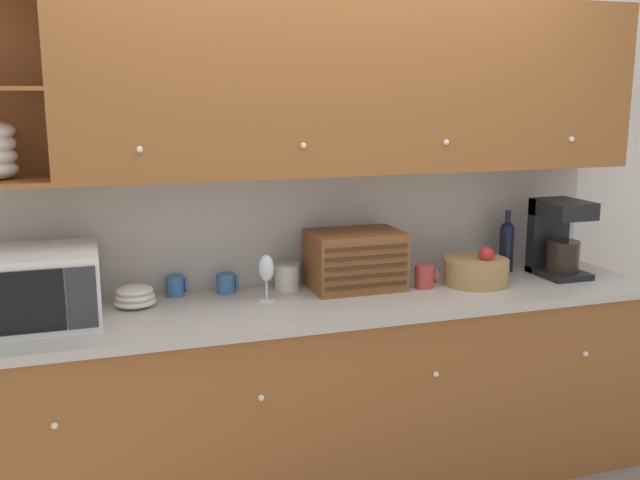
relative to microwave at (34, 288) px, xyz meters
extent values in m
plane|color=slate|center=(1.20, 0.31, -1.06)|extent=(24.00, 24.00, 0.00)
cube|color=white|center=(1.20, 0.34, 0.24)|extent=(5.46, 0.06, 2.60)
cube|color=#935628|center=(1.20, -0.01, -0.62)|extent=(3.06, 0.64, 0.87)
cube|color=#B7B2A8|center=(1.20, -0.02, -0.17)|extent=(3.08, 0.67, 0.04)
sphere|color=white|center=(0.05, -0.33, -0.43)|extent=(0.03, 0.03, 0.03)
sphere|color=white|center=(0.82, -0.33, -0.43)|extent=(0.03, 0.03, 0.03)
sphere|color=white|center=(1.59, -0.33, -0.43)|extent=(0.03, 0.03, 0.03)
sphere|color=white|center=(2.35, -0.33, -0.43)|extent=(0.03, 0.03, 0.03)
cube|color=#B7B2A8|center=(1.20, 0.30, 0.12)|extent=(3.06, 0.01, 0.54)
cube|color=#935628|center=(1.41, 0.13, 0.78)|extent=(2.64, 0.36, 0.77)
sphere|color=white|center=(0.42, -0.06, 0.53)|extent=(0.03, 0.03, 0.03)
sphere|color=white|center=(1.08, -0.06, 0.53)|extent=(0.03, 0.03, 0.03)
sphere|color=white|center=(1.74, -0.06, 0.53)|extent=(0.03, 0.03, 0.03)
sphere|color=white|center=(2.40, -0.06, 0.53)|extent=(0.03, 0.03, 0.03)
cube|color=silver|center=(0.00, 0.00, 0.00)|extent=(0.49, 0.40, 0.29)
cube|color=black|center=(-0.05, -0.20, 0.00)|extent=(0.34, 0.01, 0.24)
cube|color=#2D2D33|center=(0.18, -0.20, 0.00)|extent=(0.11, 0.01, 0.24)
ellipsoid|color=silver|center=(0.38, 0.12, -0.12)|extent=(0.18, 0.18, 0.04)
ellipsoid|color=silver|center=(0.38, 0.12, -0.10)|extent=(0.17, 0.17, 0.04)
ellipsoid|color=silver|center=(0.38, 0.12, -0.08)|extent=(0.16, 0.16, 0.05)
cylinder|color=#38669E|center=(0.57, 0.23, -0.10)|extent=(0.08, 0.08, 0.09)
torus|color=#38669E|center=(0.61, 0.23, -0.10)|extent=(0.01, 0.06, 0.06)
cylinder|color=#38669E|center=(0.79, 0.21, -0.10)|extent=(0.08, 0.08, 0.09)
torus|color=#38669E|center=(0.84, 0.21, -0.10)|extent=(0.01, 0.06, 0.06)
cylinder|color=silver|center=(0.94, 0.03, -0.14)|extent=(0.06, 0.06, 0.01)
cylinder|color=silver|center=(0.94, 0.03, -0.10)|extent=(0.01, 0.01, 0.08)
ellipsoid|color=silver|center=(0.94, 0.03, 0.00)|extent=(0.07, 0.07, 0.12)
cylinder|color=silver|center=(1.07, 0.18, -0.09)|extent=(0.11, 0.11, 0.12)
cylinder|color=gray|center=(1.07, 0.18, -0.03)|extent=(0.12, 0.12, 0.01)
cube|color=brown|center=(1.38, 0.11, -0.01)|extent=(0.42, 0.29, 0.27)
cube|color=#432713|center=(1.38, -0.04, -0.10)|extent=(0.39, 0.01, 0.02)
cube|color=#432713|center=(1.38, -0.04, -0.06)|extent=(0.39, 0.01, 0.02)
cube|color=#432713|center=(1.38, -0.04, -0.01)|extent=(0.39, 0.01, 0.02)
cube|color=#432713|center=(1.38, -0.04, 0.03)|extent=(0.39, 0.01, 0.02)
cube|color=#432713|center=(1.38, -0.04, 0.07)|extent=(0.39, 0.01, 0.02)
cylinder|color=#B73D38|center=(1.69, 0.01, -0.09)|extent=(0.09, 0.09, 0.11)
torus|color=#B73D38|center=(1.74, 0.01, -0.09)|extent=(0.01, 0.07, 0.07)
cylinder|color=#A87F4C|center=(1.95, -0.01, -0.09)|extent=(0.31, 0.31, 0.12)
sphere|color=red|center=(1.99, -0.03, 0.00)|extent=(0.08, 0.08, 0.08)
cylinder|color=black|center=(2.23, 0.17, -0.04)|extent=(0.07, 0.07, 0.22)
sphere|color=black|center=(2.23, 0.17, 0.07)|extent=(0.07, 0.07, 0.07)
cylinder|color=black|center=(2.23, 0.17, 0.13)|extent=(0.03, 0.03, 0.07)
cube|color=black|center=(2.43, 0.00, -0.13)|extent=(0.21, 0.27, 0.03)
cylinder|color=black|center=(2.43, -0.02, -0.04)|extent=(0.16, 0.16, 0.15)
cube|color=black|center=(2.43, 0.10, 0.04)|extent=(0.21, 0.06, 0.38)
cube|color=black|center=(2.43, 0.00, 0.19)|extent=(0.21, 0.27, 0.08)
camera|label=1|loc=(0.22, -2.89, 0.74)|focal=40.00mm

